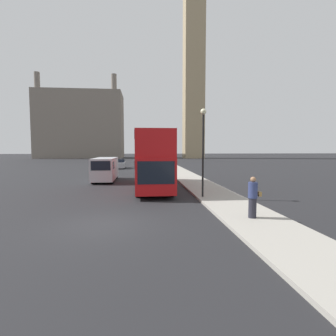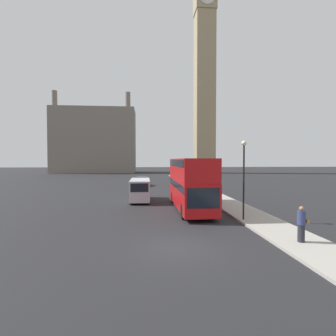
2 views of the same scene
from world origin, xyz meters
The scene contains 9 objects.
ground_plane centered at (0.00, 0.00, 0.00)m, with size 300.00×300.00×0.00m, color black.
sidewalk_strip centered at (6.48, 0.00, 0.07)m, with size 2.96×120.00×0.15m.
clock_tower centered at (18.29, 73.98, 35.02)m, with size 6.77×6.94×68.51m.
building_block_distant centered at (-18.77, 80.48, 10.93)m, with size 27.38×14.04×26.56m.
red_double_decker_bus centered at (2.40, 9.73, 2.46)m, with size 2.58×10.45×4.42m.
white_van centered at (-2.04, 14.86, 1.23)m, with size 2.02×5.72×2.27m.
pedestrian centered at (6.40, -0.15, 1.06)m, with size 0.56×0.40×1.82m.
street_lamp centered at (5.37, 5.04, 3.79)m, with size 0.36×0.36×5.51m.
parked_sedan centered at (-2.05, 31.47, 0.68)m, with size 1.78×4.35×1.49m.
Camera 2 is at (-1.48, -12.67, 4.30)m, focal length 28.00 mm.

